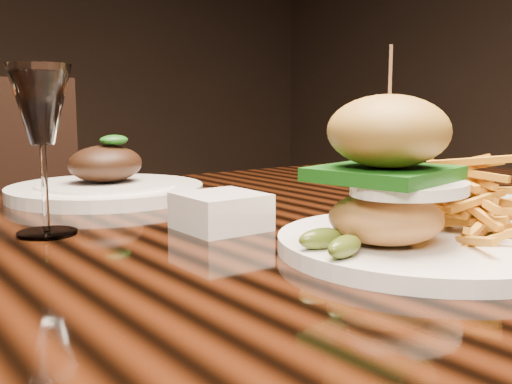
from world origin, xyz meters
TOP-DOWN VIEW (x-y plane):
  - dining_table at (0.00, 0.00)m, footprint 1.60×0.90m
  - burger_plate at (0.07, -0.21)m, footprint 0.28×0.28m
  - side_saucer at (0.36, -0.06)m, footprint 0.17×0.17m
  - ramekin at (-0.02, -0.01)m, footprint 0.09×0.09m
  - wine_glass at (-0.18, 0.08)m, footprint 0.07×0.07m
  - far_dish at (-0.03, 0.28)m, footprint 0.29×0.29m

SIDE VIEW (x-z plane):
  - dining_table at x=0.00m, z-range 0.30..1.05m
  - side_saucer at x=0.36m, z-range 0.74..0.77m
  - far_dish at x=-0.03m, z-range 0.72..0.81m
  - ramekin at x=-0.02m, z-range 0.75..0.79m
  - burger_plate at x=0.07m, z-range 0.71..0.89m
  - wine_glass at x=-0.18m, z-range 0.79..0.97m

